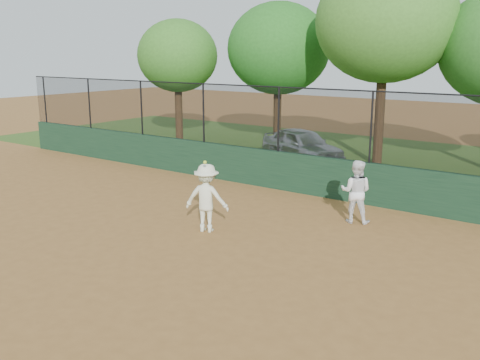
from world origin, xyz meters
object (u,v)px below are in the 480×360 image
Objects in this scene: tree_0 at (177,56)px; tree_2 at (385,21)px; player_main at (207,198)px; tree_1 at (278,49)px; player_second at (356,192)px; parked_car at (302,145)px.

tree_0 is 0.76× the size of tree_2.
tree_2 is (0.26, 9.94, 4.47)m from player_main.
tree_0 is 4.92m from tree_1.
tree_0 is at bearing -178.00° from tree_2.
player_main is 0.32× the size of tree_0.
tree_2 reaches higher than player_second.
tree_2 is (-2.32, 7.20, 4.50)m from player_second.
tree_2 is at bearing 88.47° from player_main.
tree_0 is (-12.23, 6.85, 3.23)m from player_second.
player_main is 0.29× the size of tree_1.
tree_0 is at bearing -163.61° from tree_1.
player_second is 0.28× the size of tree_0.
player_second is at bearing -116.47° from parked_car.
player_second is 11.71m from tree_1.
tree_2 is (2.58, 1.28, 4.63)m from parked_car.
player_main is at bearing -65.80° from tree_1.
tree_1 reaches higher than tree_0.
tree_0 is at bearing 106.63° from parked_car.
parked_car is at bearing -41.52° from tree_1.
tree_2 is (9.91, 0.35, 1.26)m from tree_0.
tree_2 is at bearing -87.17° from player_second.
parked_car is at bearing 104.98° from player_main.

